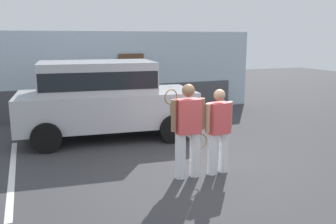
{
  "coord_description": "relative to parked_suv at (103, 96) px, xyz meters",
  "views": [
    {
      "loc": [
        -3.04,
        -6.04,
        2.66
      ],
      "look_at": [
        -0.19,
        1.2,
        1.05
      ],
      "focal_mm": 38.62,
      "sensor_mm": 36.0,
      "label": 1
    }
  ],
  "objects": [
    {
      "name": "ground_plane",
      "position": [
        1.18,
        -3.39,
        -1.15
      ],
      "size": [
        40.0,
        40.0,
        0.0
      ],
      "primitive_type": "plane",
      "color": "#38383A"
    },
    {
      "name": "parking_stripe_0",
      "position": [
        -2.27,
        -1.89,
        -1.14
      ],
      "size": [
        0.12,
        4.4,
        0.01
      ],
      "primitive_type": "cube",
      "color": "silver",
      "rests_on": "ground_plane"
    },
    {
      "name": "house_frontage",
      "position": [
        1.18,
        3.06,
        0.2
      ],
      "size": [
        10.36,
        0.4,
        2.87
      ],
      "color": "silver",
      "rests_on": "ground_plane"
    },
    {
      "name": "parked_suv",
      "position": [
        0.0,
        0.0,
        0.0
      ],
      "size": [
        4.77,
        2.53,
        2.05
      ],
      "rotation": [
        0.0,
        0.0,
        -0.1
      ],
      "color": "#B7B7BC",
      "rests_on": "ground_plane"
    },
    {
      "name": "tennis_player_man",
      "position": [
        0.91,
        -3.4,
        -0.2
      ],
      "size": [
        0.81,
        0.3,
        1.82
      ],
      "rotation": [
        0.0,
        0.0,
        3.1
      ],
      "color": "white",
      "rests_on": "ground_plane"
    },
    {
      "name": "tennis_player_woman",
      "position": [
        1.56,
        -3.42,
        -0.27
      ],
      "size": [
        0.89,
        0.31,
        1.69
      ],
      "rotation": [
        0.0,
        0.0,
        3.27
      ],
      "color": "white",
      "rests_on": "ground_plane"
    },
    {
      "name": "potted_plant_by_porch",
      "position": [
        3.1,
        1.91,
        -0.75
      ],
      "size": [
        0.54,
        0.54,
        0.71
      ],
      "color": "#9E5638",
      "rests_on": "ground_plane"
    }
  ]
}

